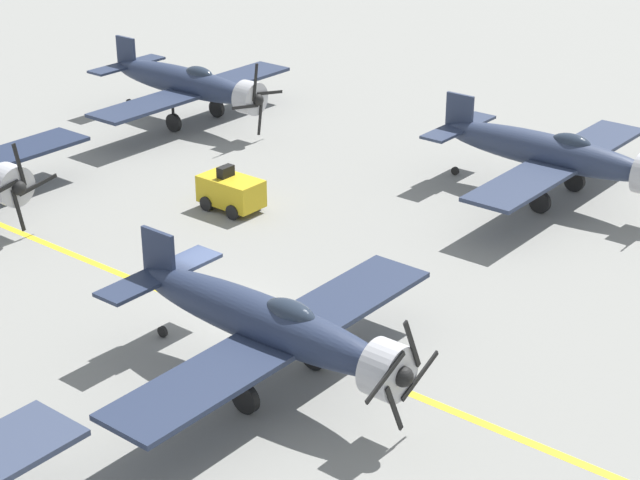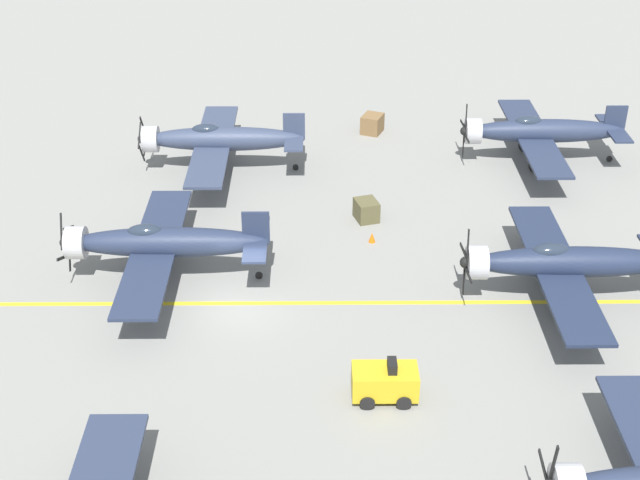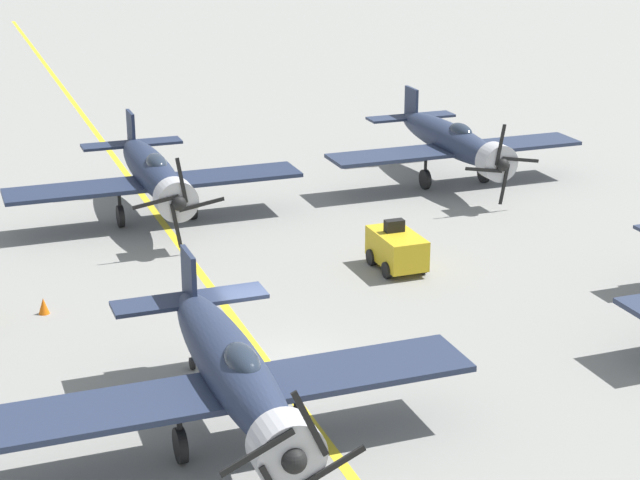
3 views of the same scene
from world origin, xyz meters
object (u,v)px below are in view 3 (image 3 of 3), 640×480
Objects in this scene: airplane_near_left at (453,141)px; airplane_near_center at (153,173)px; tow_tractor at (397,248)px; airplane_mid_center at (234,372)px; traffic_cone at (44,306)px.

airplane_near_left and airplane_near_center have the same top height.
airplane_near_left is at bearing 178.65° from airplane_near_center.
airplane_mid_center is at bearing 48.24° from tow_tractor.
airplane_near_center is (13.95, 0.63, -0.00)m from airplane_near_left.
airplane_near_left reaches higher than traffic_cone.
airplane_near_center reaches higher than tow_tractor.
traffic_cone is at bearing -1.06° from tow_tractor.
airplane_mid_center is at bearing 109.10° from traffic_cone.
airplane_mid_center reaches higher than traffic_cone.
traffic_cone is (19.45, 9.08, -1.74)m from airplane_near_left.
airplane_near_center is 11.21m from tow_tractor.
traffic_cone is at bearing -86.45° from airplane_mid_center.
airplane_mid_center is 25.03m from airplane_near_left.
airplane_near_left reaches higher than tow_tractor.
tow_tractor is at bearing 124.90° from airplane_near_center.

